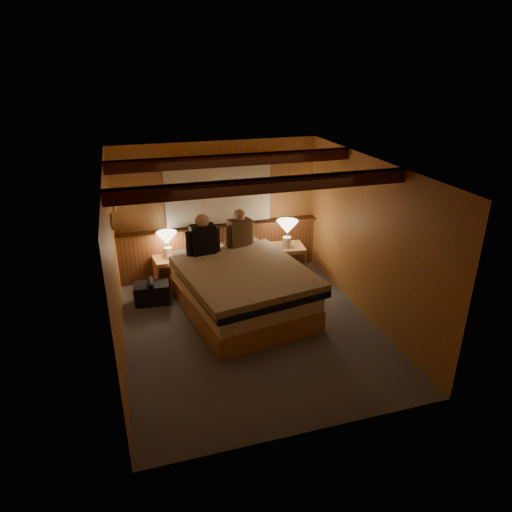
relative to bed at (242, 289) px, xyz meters
name	(u,v)px	position (x,y,z in m)	size (l,w,h in m)	color
floor	(252,329)	(-0.01, -0.56, -0.40)	(4.20, 4.20, 0.00)	slate
ceiling	(251,167)	(-0.01, -0.56, 2.00)	(4.20, 4.20, 0.00)	tan
wall_back	(218,210)	(-0.01, 1.54, 0.80)	(3.60, 3.60, 0.00)	#D1954B
wall_left	(114,270)	(-1.81, -0.56, 0.80)	(4.20, 4.20, 0.00)	#D1954B
wall_right	(369,241)	(1.79, -0.56, 0.80)	(4.20, 4.20, 0.00)	#D1954B
wall_front	(312,337)	(-0.01, -2.66, 0.80)	(3.60, 3.60, 0.00)	#D1954B
wainscot	(220,248)	(-0.01, 1.48, 0.09)	(3.60, 0.23, 0.94)	brown
curtain_window	(219,193)	(-0.01, 1.47, 1.12)	(2.18, 0.09, 1.11)	#431E10
ceiling_beams	(248,171)	(-0.01, -0.41, 1.91)	(3.60, 1.65, 0.16)	#431E10
coat_rail	(115,200)	(-1.73, 1.02, 1.27)	(0.05, 0.55, 0.24)	silver
framed_print	(291,185)	(1.34, 1.52, 1.15)	(0.30, 0.04, 0.25)	#AC7D56
bed	(242,289)	(0.00, 0.00, 0.00)	(2.06, 2.50, 0.77)	tan
nightstand_left	(170,272)	(-0.98, 1.20, -0.13)	(0.53, 0.49, 0.53)	tan
nightstand_right	(287,262)	(1.10, 0.95, -0.09)	(0.61, 0.56, 0.61)	tan
lamp_left	(167,240)	(-0.97, 1.25, 0.45)	(0.34, 0.34, 0.45)	white
lamp_right	(287,229)	(1.06, 0.91, 0.55)	(0.37, 0.37, 0.49)	white
person_left	(203,237)	(-0.45, 0.70, 0.64)	(0.57, 0.26, 0.69)	black
person_right	(239,231)	(0.20, 0.86, 0.62)	(0.53, 0.30, 0.66)	#4F391F
duffel_bag	(152,293)	(-1.32, 0.69, -0.22)	(0.58, 0.37, 0.40)	black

